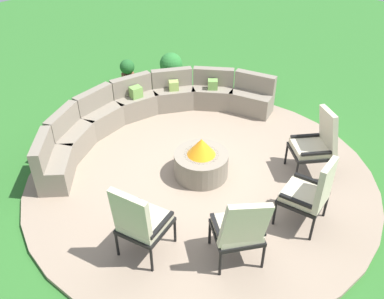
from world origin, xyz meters
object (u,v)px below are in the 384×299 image
at_px(potted_plant_3, 128,72).
at_px(lounge_chair_front_right, 240,229).
at_px(potted_plant_1, 171,68).
at_px(lounge_chair_front_left, 140,221).
at_px(fire_pit, 201,161).
at_px(curved_stone_bench, 148,112).
at_px(lounge_chair_back_left, 311,192).
at_px(lounge_chair_back_right, 317,142).

bearing_deg(potted_plant_3, lounge_chair_front_right, -114.45).
bearing_deg(potted_plant_1, lounge_chair_front_left, -138.19).
height_order(fire_pit, curved_stone_bench, curved_stone_bench).
bearing_deg(lounge_chair_back_left, fire_pit, 86.73).
xyz_separation_m(fire_pit, lounge_chair_back_left, (0.21, -1.77, 0.29)).
xyz_separation_m(curved_stone_bench, lounge_chair_front_left, (-2.10, -2.28, 0.27)).
relative_size(fire_pit, lounge_chair_back_left, 0.79).
distance_m(lounge_chair_front_right, lounge_chair_back_left, 1.20).
bearing_deg(lounge_chair_front_left, fire_pit, 93.47).
bearing_deg(lounge_chair_front_right, lounge_chair_back_left, 21.56).
height_order(fire_pit, lounge_chair_back_left, lounge_chair_back_left).
bearing_deg(lounge_chair_back_left, lounge_chair_front_left, 137.51).
xyz_separation_m(fire_pit, lounge_chair_front_right, (-0.96, -1.51, 0.30)).
distance_m(lounge_chair_front_left, potted_plant_3, 4.93).
distance_m(lounge_chair_front_right, potted_plant_3, 5.37).
distance_m(lounge_chair_back_left, potted_plant_3, 5.26).
height_order(lounge_chair_back_right, potted_plant_1, lounge_chair_back_right).
distance_m(fire_pit, potted_plant_3, 3.60).
xyz_separation_m(lounge_chair_front_left, potted_plant_1, (3.67, 3.29, -0.20)).
bearing_deg(potted_plant_1, lounge_chair_front_right, -124.72).
height_order(lounge_chair_front_left, lounge_chair_back_left, lounge_chair_front_left).
distance_m(lounge_chair_front_left, lounge_chair_back_right, 3.07).
height_order(potted_plant_1, potted_plant_3, potted_plant_1).
bearing_deg(curved_stone_bench, lounge_chair_back_left, -93.08).
xyz_separation_m(lounge_chair_back_left, lounge_chair_back_right, (1.08, 0.53, 0.02)).
xyz_separation_m(fire_pit, lounge_chair_front_left, (-1.70, -0.56, 0.31)).
bearing_deg(lounge_chair_back_left, lounge_chair_front_right, 157.06).
bearing_deg(curved_stone_bench, lounge_chair_front_right, -112.92).
height_order(curved_stone_bench, lounge_chair_back_left, lounge_chair_back_left).
height_order(lounge_chair_front_left, lounge_chair_front_right, lounge_chair_front_left).
height_order(lounge_chair_back_left, potted_plant_1, lounge_chair_back_left).
bearing_deg(lounge_chair_back_right, potted_plant_1, 29.23).
bearing_deg(lounge_chair_front_right, lounge_chair_front_left, 162.41).
bearing_deg(lounge_chair_front_left, lounge_chair_back_left, 42.97).
distance_m(lounge_chair_front_left, lounge_chair_back_left, 2.27).
bearing_deg(potted_plant_3, potted_plant_1, -42.09).
bearing_deg(potted_plant_3, lounge_chair_back_right, -89.59).
height_order(lounge_chair_front_right, potted_plant_1, lounge_chair_front_right).
height_order(curved_stone_bench, lounge_chair_back_right, lounge_chair_back_right).
xyz_separation_m(lounge_chair_front_left, potted_plant_3, (2.96, 3.93, -0.28)).
xyz_separation_m(curved_stone_bench, lounge_chair_front_right, (-1.36, -3.22, 0.26)).
relative_size(fire_pit, lounge_chair_front_left, 0.76).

